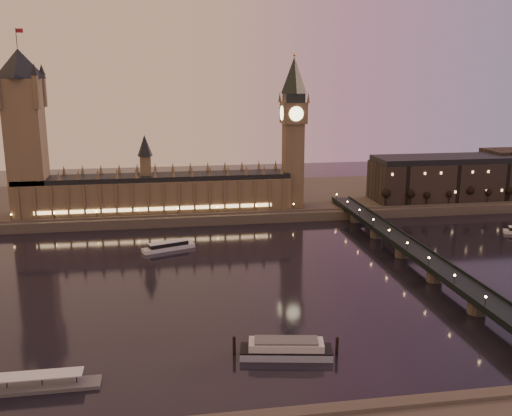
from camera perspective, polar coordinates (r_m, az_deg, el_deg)
The scene contains 17 objects.
ground at distance 279.39m, azimuth -1.72°, elevation -7.05°, with size 700.00×700.00×0.00m, color black.
far_embankment at distance 439.71m, azimuth -0.69°, elevation 0.96°, with size 560.00×130.00×6.00m, color #423D35.
palace_of_westminster at distance 388.15m, azimuth -10.01°, elevation 1.91°, with size 180.00×26.62×52.00m.
victoria_tower at distance 391.52m, azimuth -22.15°, elevation 7.76°, with size 31.68×31.68×118.00m.
big_ben at distance 392.13m, azimuth 3.76°, elevation 8.44°, with size 17.68×17.68×104.00m.
westminster_bridge at distance 302.74m, azimuth 15.79°, elevation -4.83°, with size 13.20×260.00×15.30m.
city_block at distance 458.96m, azimuth 20.83°, elevation 3.06°, with size 155.00×45.00×34.00m.
bare_tree_0 at distance 407.94m, azimuth 13.04°, elevation 1.24°, with size 5.39×5.39×10.96m.
bare_tree_1 at distance 413.91m, azimuth 14.99°, elevation 1.30°, with size 5.39×5.39×10.96m.
bare_tree_2 at distance 420.35m, azimuth 16.89°, elevation 1.35°, with size 5.39×5.39×10.96m.
bare_tree_3 at distance 427.23m, azimuth 18.73°, elevation 1.41°, with size 5.39×5.39×10.96m.
bare_tree_4 at distance 434.54m, azimuth 20.50°, elevation 1.46°, with size 5.39×5.39×10.96m.
bare_tree_5 at distance 442.25m, azimuth 22.22°, elevation 1.51°, with size 5.39×5.39×10.96m.
bare_tree_6 at distance 450.35m, azimuth 23.87°, elevation 1.55°, with size 5.39×5.39×10.96m.
cruise_boat_a at distance 326.00m, azimuth -8.74°, elevation -3.80°, with size 30.33×16.40×4.79m.
moored_barge at distance 206.57m, azimuth 3.03°, elevation -13.88°, with size 36.85×14.66×6.86m.
pontoon_pier at distance 201.37m, azimuth -21.88°, elevation -16.19°, with size 44.26×7.38×11.80m.
Camera 1 is at (-34.05, -259.67, 97.33)m, focal length 40.00 mm.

